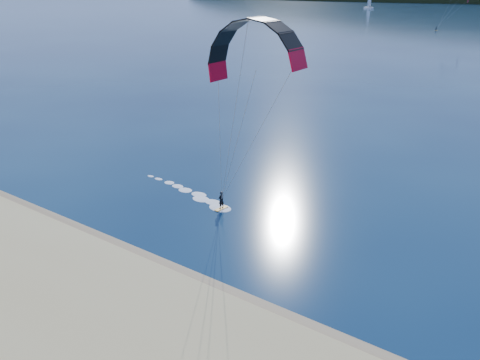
# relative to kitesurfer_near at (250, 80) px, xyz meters

# --- Properties ---
(ground) EXTENTS (1800.00, 1800.00, 0.00)m
(ground) POSITION_rel_kitesurfer_near_xyz_m (-5.33, -10.18, -11.53)
(ground) COLOR #081E3E
(ground) RESTS_ON ground
(wet_sand) EXTENTS (220.00, 2.50, 0.10)m
(wet_sand) POSITION_rel_kitesurfer_near_xyz_m (-5.33, -5.68, -11.48)
(wet_sand) COLOR #866E4E
(wet_sand) RESTS_ON ground
(kitesurfer_near) EXTENTS (19.54, 6.89, 14.44)m
(kitesurfer_near) POSITION_rel_kitesurfer_near_xyz_m (0.00, 0.00, 0.00)
(kitesurfer_near) COLOR orange
(kitesurfer_near) RESTS_ON ground
(sailboat) EXTENTS (9.27, 6.06, 12.93)m
(sailboat) POSITION_rel_kitesurfer_near_xyz_m (-131.87, 391.43, -10.58)
(sailboat) COLOR white
(sailboat) RESTS_ON ground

